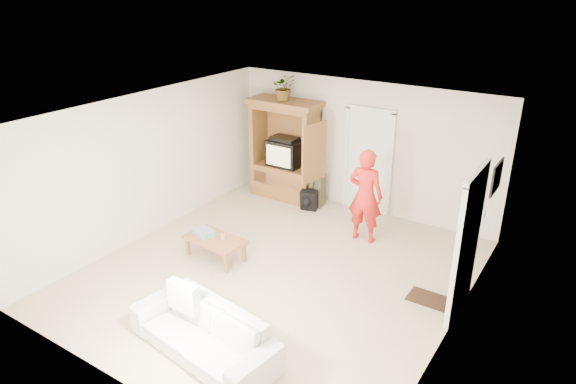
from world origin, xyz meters
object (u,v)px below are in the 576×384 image
object	(u,v)px
sofa	(204,332)
coffee_table	(215,241)
armoire	(286,156)
man	(365,196)

from	to	relation	value
sofa	coffee_table	world-z (taller)	sofa
coffee_table	sofa	bearing A→B (deg)	-48.72
armoire	coffee_table	size ratio (longest dim) A/B	1.97
armoire	man	distance (m)	2.41
man	coffee_table	distance (m)	2.71
coffee_table	armoire	bearing A→B (deg)	103.43
sofa	armoire	bearing A→B (deg)	119.84
sofa	man	bearing A→B (deg)	92.77
armoire	sofa	bearing A→B (deg)	-68.37
armoire	sofa	distance (m)	5.12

